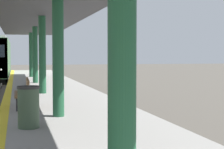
% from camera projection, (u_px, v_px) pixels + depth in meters
% --- Properties ---
extents(station_canopy, '(3.98, 31.60, 3.56)m').
position_uv_depth(station_canopy, '(42.00, 16.00, 16.14)').
color(station_canopy, '#1E5133').
rests_on(station_canopy, platform_right).
extents(trash_bin, '(0.51, 0.51, 0.96)m').
position_uv_depth(trash_bin, '(28.00, 107.00, 8.55)').
color(trash_bin, '#384C38').
rests_on(trash_bin, platform_right).
extents(bench, '(0.44, 1.74, 0.92)m').
position_uv_depth(bench, '(24.00, 92.00, 11.81)').
color(bench, brown).
rests_on(bench, platform_right).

